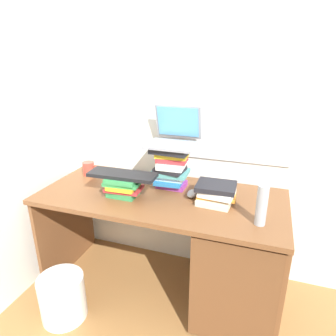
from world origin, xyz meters
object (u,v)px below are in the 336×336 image
Objects in this scene: book_stack_tall at (171,166)px; keyboard at (122,175)px; laptop at (174,135)px; water_bottle at (262,205)px; book_stack_keyboard_riser at (123,186)px; book_stack_side at (216,193)px; mug at (89,169)px; wastebasket at (63,297)px; computer_mouse at (192,194)px; desk at (219,253)px.

keyboard is (-0.24, -0.21, -0.01)m from book_stack_tall.
water_bottle is at bearing -31.32° from laptop.
book_stack_keyboard_riser is 0.97× the size of book_stack_side.
mug is (-0.96, 0.14, -0.01)m from book_stack_side.
water_bottle is at bearing -33.11° from book_stack_side.
book_stack_side is 0.31m from water_bottle.
keyboard is at bearing 174.51° from water_bottle.
laptop is 0.74× the size of keyboard.
mug is 0.86m from wastebasket.
keyboard is (-0.56, -0.09, 0.08)m from book_stack_side.
laptop is 0.42m from keyboard.
computer_mouse is (0.17, -0.09, -0.13)m from book_stack_tall.
wastebasket is at bearing -129.50° from laptop.
laptop reaches higher than mug.
keyboard is 4.04× the size of computer_mouse.
book_stack_tall reaches higher than wastebasket.
desk is 1.01m from wastebasket.
keyboard is (-0.00, 0.01, 0.07)m from book_stack_keyboard_riser.
keyboard reaches higher than wastebasket.
book_stack_keyboard_riser is 0.78m from wastebasket.
keyboard is 0.47m from mug.
laptop reaches higher than desk.
wastebasket is at bearing -78.31° from mug.
book_stack_side is 1.10× the size of water_bottle.
mug reaches higher than desk.
computer_mouse reaches higher than wastebasket.
book_stack_side reaches higher than mug.
book_stack_tall is 0.32m from keyboard.
desk is 7.04× the size of water_bottle.
book_stack_tall reaches higher than desk.
computer_mouse is at bearing 18.27° from book_stack_keyboard_riser.
keyboard is (-0.24, -0.27, -0.20)m from laptop.
wastebasket is at bearing -129.93° from keyboard.
computer_mouse is (0.41, 0.13, -0.12)m from keyboard.
mug is at bearing 149.37° from book_stack_keyboard_riser.
book_stack_tall is at bearing 157.22° from desk.
computer_mouse is at bearing 153.46° from water_bottle.
computer_mouse is at bearing 160.84° from desk.
laptop is 1.23m from wastebasket.
water_bottle reaches higher than mug.
wastebasket is (-1.10, -0.27, -0.69)m from water_bottle.
keyboard is 0.45m from computer_mouse.
desk is 0.39m from book_stack_side.
laptop is at bearing 88.86° from book_stack_tall.
book_stack_keyboard_riser reaches higher than desk.
desk is 0.50m from water_bottle.
laptop is at bearing 50.50° from wastebasket.
wastebasket is (-0.27, -0.35, -0.72)m from keyboard.
book_stack_side is 1.14m from wastebasket.
wastebasket is at bearing -165.97° from water_bottle.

